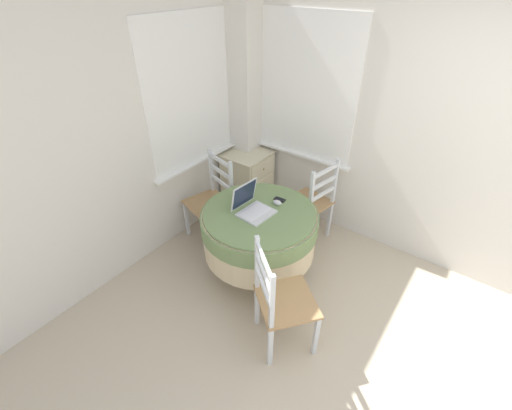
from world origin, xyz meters
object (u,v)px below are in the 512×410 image
Objects in this scene: dining_chair_near_back_window at (212,201)px; round_dining_table at (259,229)px; cell_phone at (280,199)px; laptop at (252,207)px; dining_chair_camera_near at (281,301)px; dining_chair_near_right_window at (311,203)px; corner_cabinet at (248,180)px; computer_mouse at (277,203)px.

round_dining_table is at bearing -102.18° from dining_chair_near_back_window.
cell_phone is 0.11× the size of dining_chair_near_back_window.
dining_chair_camera_near is (-0.48, -0.63, -0.32)m from laptop.
laptop reaches higher than dining_chair_camera_near.
dining_chair_near_right_window is (0.60, -0.87, 0.00)m from dining_chair_near_back_window.
dining_chair_near_back_window is (-0.11, 0.78, -0.27)m from cell_phone.
corner_cabinet is (0.11, 0.93, -0.10)m from dining_chair_near_right_window.
round_dining_table is 1.20m from corner_cabinet.
dining_chair_camera_near is at bearing -131.67° from round_dining_table.
dining_chair_near_right_window reaches higher than cell_phone.
laptop is 2.95× the size of cell_phone.
dining_chair_camera_near reaches higher than corner_cabinet.
cell_phone is 0.99m from dining_chair_camera_near.
dining_chair_near_back_window is 1.32× the size of corner_cabinet.
computer_mouse is 0.09× the size of dining_chair_near_back_window.
dining_chair_near_right_window is at bearing -9.76° from cell_phone.
cell_phone is 0.56m from dining_chair_near_right_window.
dining_chair_near_right_window is at bearing -6.07° from computer_mouse.
computer_mouse is at bearing -162.70° from cell_phone.
dining_chair_near_right_window is at bearing -96.80° from corner_cabinet.
dining_chair_near_back_window is 1.05m from dining_chair_near_right_window.
dining_chair_near_back_window is at bearing 74.29° from laptop.
corner_cabinet is at bearing 40.05° from laptop.
computer_mouse is at bearing -26.97° from laptop.
cell_phone is at bearing 17.30° from computer_mouse.
round_dining_table is 0.77m from dining_chair_near_right_window.
cell_phone is (0.30, -0.09, -0.05)m from laptop.
computer_mouse is at bearing -16.86° from round_dining_table.
corner_cabinet is (0.87, 0.81, -0.17)m from round_dining_table.
computer_mouse is 0.09× the size of dining_chair_camera_near.
laptop is at bearing 52.84° from dining_chair_camera_near.
cell_phone is at bearing -16.77° from laptop.
round_dining_table is 1.10× the size of dining_chair_near_right_window.
dining_chair_near_back_window is at bearing 97.88° from cell_phone.
laptop is 0.32m from cell_phone.
cell_phone is at bearing 170.24° from dining_chair_near_right_window.
dining_chair_near_right_window reaches higher than round_dining_table.
laptop is 0.34× the size of dining_chair_near_right_window.
dining_chair_near_right_window is at bearing 19.79° from dining_chair_camera_near.
laptop is 0.45× the size of corner_cabinet.
dining_chair_near_back_window is 1.00× the size of dining_chair_near_right_window.
dining_chair_near_back_window and dining_chair_near_right_window have the same top height.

